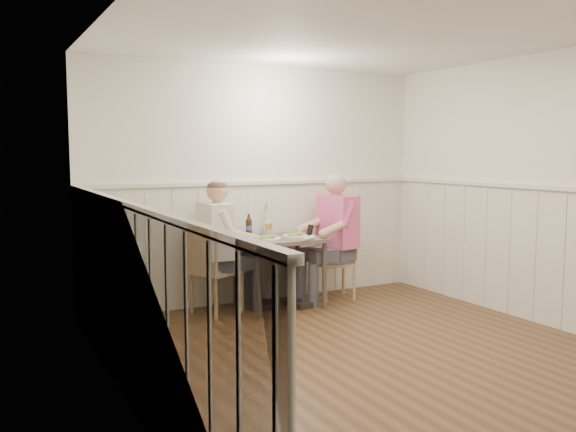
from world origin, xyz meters
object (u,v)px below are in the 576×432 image
object	(u,v)px
diner_cream	(219,257)
beer_bottle	(249,226)
dining_table	(279,247)
man_in_pink	(334,247)
chair_left	(212,267)
grass_vase	(264,219)
chair_right	(339,259)

from	to	relation	value
diner_cream	beer_bottle	bearing A→B (deg)	26.03
dining_table	man_in_pink	world-z (taller)	man_in_pink
dining_table	diner_cream	xyz separation A→B (m)	(-0.67, 0.03, -0.06)
man_in_pink	beer_bottle	bearing A→B (deg)	164.32
chair_left	grass_vase	distance (m)	0.86
chair_right	chair_left	bearing A→B (deg)	179.79
chair_left	man_in_pink	bearing A→B (deg)	-2.82
chair_right	chair_left	world-z (taller)	chair_left
chair_right	man_in_pink	xyz separation A→B (m)	(-0.11, -0.06, 0.16)
diner_cream	man_in_pink	bearing A→B (deg)	-2.30
beer_bottle	grass_vase	bearing A→B (deg)	14.25
dining_table	chair_right	xyz separation A→B (m)	(0.79, 0.04, -0.19)
dining_table	man_in_pink	distance (m)	0.68
chair_left	beer_bottle	bearing A→B (deg)	21.12
man_in_pink	grass_vase	bearing A→B (deg)	156.37
chair_right	diner_cream	size ratio (longest dim) A/B	0.59
chair_left	diner_cream	xyz separation A→B (m)	(0.07, -0.02, 0.10)
man_in_pink	diner_cream	xyz separation A→B (m)	(-1.35, 0.05, -0.02)
dining_table	diner_cream	distance (m)	0.67
chair_right	beer_bottle	xyz separation A→B (m)	(-1.03, 0.20, 0.41)
chair_right	diner_cream	xyz separation A→B (m)	(-1.46, -0.01, 0.14)
grass_vase	diner_cream	bearing A→B (deg)	-157.69
man_in_pink	diner_cream	distance (m)	1.35
grass_vase	chair_right	bearing A→B (deg)	-16.85
man_in_pink	chair_right	bearing A→B (deg)	31.24
man_in_pink	chair_left	bearing A→B (deg)	177.18
chair_left	beer_bottle	world-z (taller)	beer_bottle
diner_cream	dining_table	bearing A→B (deg)	-2.66
chair_right	diner_cream	world-z (taller)	diner_cream
chair_right	beer_bottle	distance (m)	1.13
chair_right	man_in_pink	size ratio (longest dim) A/B	0.57
grass_vase	beer_bottle	bearing A→B (deg)	-165.75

